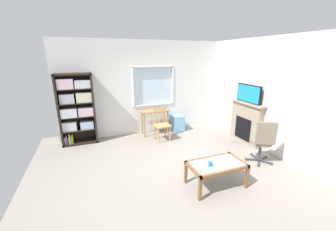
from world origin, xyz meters
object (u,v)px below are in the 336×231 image
object	(u,v)px
fireplace	(246,122)
coffee_table	(216,167)
bookshelf	(76,107)
tv	(249,94)
sippy_cup	(210,163)
plastic_drawer_unit	(177,123)
wooden_chair	(162,124)
office_chair	(263,140)
desk_under_window	(155,115)

from	to	relation	value
fireplace	coffee_table	distance (m)	2.40
bookshelf	tv	world-z (taller)	bookshelf
coffee_table	sippy_cup	distance (m)	0.20
tv	sippy_cup	size ratio (longest dim) A/B	9.28
plastic_drawer_unit	tv	bearing A→B (deg)	-47.92
tv	coffee_table	size ratio (longest dim) A/B	0.82
wooden_chair	coffee_table	xyz separation A→B (m)	(0.21, -2.39, -0.08)
fireplace	office_chair	distance (m)	1.20
wooden_chair	coffee_table	bearing A→B (deg)	-84.96
bookshelf	wooden_chair	xyz separation A→B (m)	(2.16, -0.62, -0.56)
wooden_chair	office_chair	distance (m)	2.62
wooden_chair	sippy_cup	distance (m)	2.43
desk_under_window	fireplace	distance (m)	2.60
fireplace	plastic_drawer_unit	bearing A→B (deg)	132.46
bookshelf	fireplace	distance (m)	4.58
desk_under_window	wooden_chair	xyz separation A→B (m)	(0.03, -0.51, -0.14)
office_chair	coffee_table	distance (m)	1.47
bookshelf	office_chair	bearing A→B (deg)	-35.15
bookshelf	sippy_cup	xyz separation A→B (m)	(2.21, -3.05, -0.52)
bookshelf	coffee_table	size ratio (longest dim) A/B	1.87
coffee_table	bookshelf	bearing A→B (deg)	128.18
bookshelf	fireplace	bearing A→B (deg)	-20.16
sippy_cup	tv	bearing A→B (deg)	35.74
coffee_table	sippy_cup	xyz separation A→B (m)	(-0.16, -0.03, 0.11)
sippy_cup	bookshelf	bearing A→B (deg)	126.01
wooden_chair	sippy_cup	xyz separation A→B (m)	(0.05, -2.42, 0.03)
sippy_cup	office_chair	bearing A→B (deg)	13.52
desk_under_window	wooden_chair	size ratio (longest dim) A/B	0.92
desk_under_window	plastic_drawer_unit	xyz separation A→B (m)	(0.77, 0.05, -0.35)
bookshelf	sippy_cup	bearing A→B (deg)	-53.99
bookshelf	office_chair	size ratio (longest dim) A/B	1.90
office_chair	sippy_cup	xyz separation A→B (m)	(-1.57, -0.38, -0.06)
bookshelf	plastic_drawer_unit	world-z (taller)	bookshelf
bookshelf	tv	distance (m)	4.56
wooden_chair	coffee_table	size ratio (longest dim) A/B	0.89
fireplace	coffee_table	xyz separation A→B (m)	(-1.91, -1.44, -0.18)
bookshelf	fireplace	world-z (taller)	bookshelf
wooden_chair	fireplace	world-z (taller)	fireplace
tv	sippy_cup	distance (m)	2.67
desk_under_window	office_chair	world-z (taller)	office_chair
wooden_chair	coffee_table	world-z (taller)	wooden_chair
desk_under_window	plastic_drawer_unit	bearing A→B (deg)	3.73
fireplace	office_chair	world-z (taller)	fireplace
office_chair	desk_under_window	bearing A→B (deg)	122.96
plastic_drawer_unit	fireplace	bearing A→B (deg)	-47.54
bookshelf	office_chair	xyz separation A→B (m)	(3.79, -2.67, -0.46)
wooden_chair	plastic_drawer_unit	world-z (taller)	wooden_chair
bookshelf	plastic_drawer_unit	distance (m)	3.00
wooden_chair	plastic_drawer_unit	bearing A→B (deg)	37.51
plastic_drawer_unit	coffee_table	bearing A→B (deg)	-100.04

